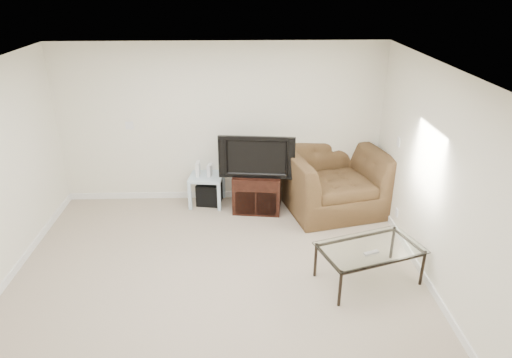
{
  "coord_description": "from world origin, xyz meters",
  "views": [
    {
      "loc": [
        0.31,
        -4.28,
        3.37
      ],
      "look_at": [
        0.5,
        1.2,
        0.9
      ],
      "focal_mm": 32.0,
      "sensor_mm": 36.0,
      "label": 1
    }
  ],
  "objects_px": {
    "television": "(257,155)",
    "recliner": "(334,171)",
    "tv_stand": "(257,192)",
    "coffee_table": "(368,264)",
    "subwoofer": "(209,193)",
    "side_table": "(207,189)"
  },
  "relations": [
    {
      "from": "television",
      "to": "recliner",
      "type": "xyz_separation_m",
      "value": [
        1.18,
        0.03,
        -0.29
      ]
    },
    {
      "from": "tv_stand",
      "to": "coffee_table",
      "type": "relative_size",
      "value": 0.61
    },
    {
      "from": "subwoofer",
      "to": "recliner",
      "type": "relative_size",
      "value": 0.25
    },
    {
      "from": "television",
      "to": "coffee_table",
      "type": "bearing_deg",
      "value": -49.21
    },
    {
      "from": "coffee_table",
      "to": "television",
      "type": "bearing_deg",
      "value": 124.41
    },
    {
      "from": "television",
      "to": "side_table",
      "type": "distance_m",
      "value": 1.07
    },
    {
      "from": "tv_stand",
      "to": "subwoofer",
      "type": "height_order",
      "value": "tv_stand"
    },
    {
      "from": "recliner",
      "to": "television",
      "type": "bearing_deg",
      "value": 168.03
    },
    {
      "from": "side_table",
      "to": "television",
      "type": "bearing_deg",
      "value": -18.26
    },
    {
      "from": "subwoofer",
      "to": "coffee_table",
      "type": "xyz_separation_m",
      "value": [
        2.01,
        -2.11,
        0.06
      ]
    },
    {
      "from": "television",
      "to": "coffee_table",
      "type": "height_order",
      "value": "television"
    },
    {
      "from": "coffee_table",
      "to": "side_table",
      "type": "bearing_deg",
      "value": 134.31
    },
    {
      "from": "television",
      "to": "coffee_table",
      "type": "relative_size",
      "value": 0.88
    },
    {
      "from": "recliner",
      "to": "side_table",
      "type": "bearing_deg",
      "value": 159.9
    },
    {
      "from": "tv_stand",
      "to": "recliner",
      "type": "relative_size",
      "value": 0.5
    },
    {
      "from": "television",
      "to": "side_table",
      "type": "height_order",
      "value": "television"
    },
    {
      "from": "tv_stand",
      "to": "coffee_table",
      "type": "bearing_deg",
      "value": -48.71
    },
    {
      "from": "side_table",
      "to": "recliner",
      "type": "distance_m",
      "value": 2.02
    },
    {
      "from": "subwoofer",
      "to": "television",
      "type": "bearing_deg",
      "value": -20.13
    },
    {
      "from": "tv_stand",
      "to": "subwoofer",
      "type": "distance_m",
      "value": 0.81
    },
    {
      "from": "side_table",
      "to": "recliner",
      "type": "relative_size",
      "value": 0.35
    },
    {
      "from": "tv_stand",
      "to": "television",
      "type": "bearing_deg",
      "value": -90.0
    }
  ]
}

